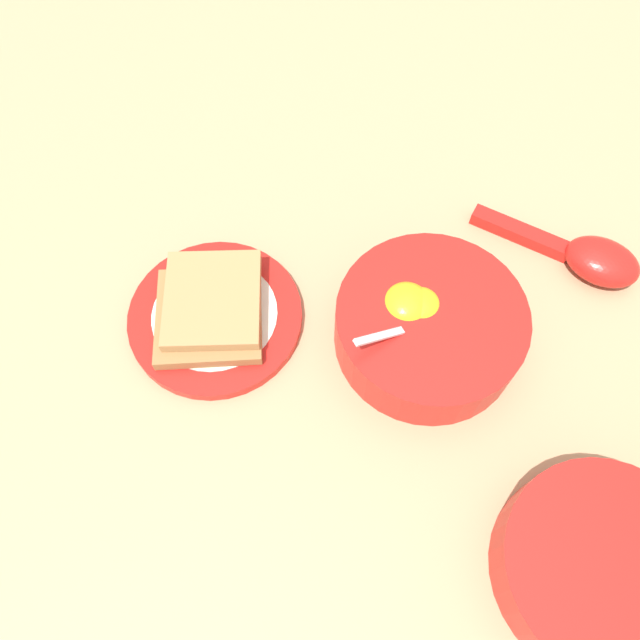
# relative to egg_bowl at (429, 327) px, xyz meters

# --- Properties ---
(ground_plane) EXTENTS (3.00, 3.00, 0.00)m
(ground_plane) POSITION_rel_egg_bowl_xyz_m (0.03, 0.00, -0.03)
(ground_plane) COLOR tan
(egg_bowl) EXTENTS (0.18, 0.18, 0.08)m
(egg_bowl) POSITION_rel_egg_bowl_xyz_m (0.00, 0.00, 0.00)
(egg_bowl) COLOR red
(egg_bowl) RESTS_ON ground_plane
(toast_plate) EXTENTS (0.17, 0.17, 0.01)m
(toast_plate) POSITION_rel_egg_bowl_xyz_m (-0.18, 0.10, -0.02)
(toast_plate) COLOR red
(toast_plate) RESTS_ON ground_plane
(toast_sandwich) EXTENTS (0.13, 0.14, 0.03)m
(toast_sandwich) POSITION_rel_egg_bowl_xyz_m (-0.18, 0.10, -0.00)
(toast_sandwich) COLOR #9E7042
(toast_sandwich) RESTS_ON toast_plate
(soup_spoon) EXTENTS (0.14, 0.16, 0.03)m
(soup_spoon) POSITION_rel_egg_bowl_xyz_m (0.19, 0.01, -0.01)
(soup_spoon) COLOR red
(soup_spoon) RESTS_ON ground_plane
(congee_bowl) EXTENTS (0.16, 0.16, 0.05)m
(congee_bowl) POSITION_rel_egg_bowl_xyz_m (0.02, -0.24, -0.00)
(congee_bowl) COLOR red
(congee_bowl) RESTS_ON ground_plane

